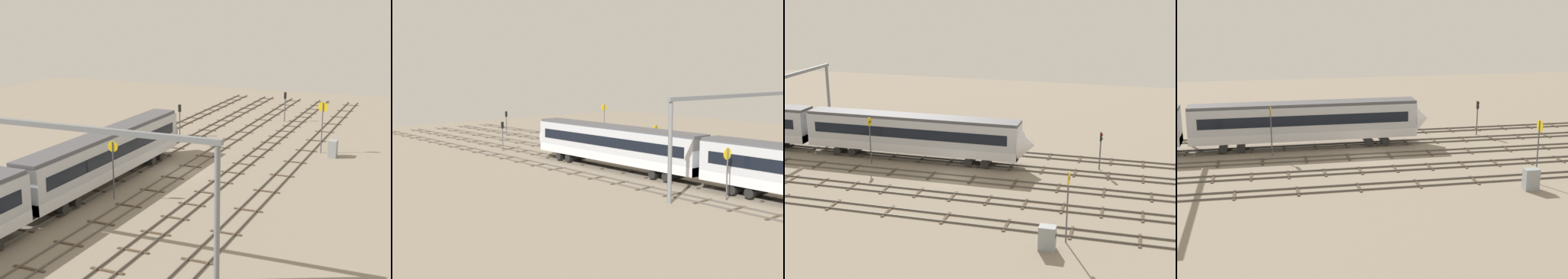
# 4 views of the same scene
# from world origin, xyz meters

# --- Properties ---
(ground_plane) EXTENTS (110.18, 110.18, 0.00)m
(ground_plane) POSITION_xyz_m (0.00, 0.00, 0.00)
(ground_plane) COLOR gray
(track_near_foreground) EXTENTS (94.18, 2.40, 0.16)m
(track_near_foreground) POSITION_xyz_m (0.00, -9.47, 0.07)
(track_near_foreground) COLOR #59544C
(track_near_foreground) RESTS_ON ground
(track_second_near) EXTENTS (94.18, 2.40, 0.16)m
(track_second_near) POSITION_xyz_m (0.00, -4.74, 0.06)
(track_second_near) COLOR #59544C
(track_second_near) RESTS_ON ground
(track_middle) EXTENTS (94.18, 2.40, 0.16)m
(track_middle) POSITION_xyz_m (-0.00, 0.00, 0.07)
(track_middle) COLOR #59544C
(track_middle) RESTS_ON ground
(track_with_train) EXTENTS (94.18, 2.40, 0.16)m
(track_with_train) POSITION_xyz_m (0.00, 4.74, 0.06)
(track_with_train) COLOR #59544C
(track_with_train) RESTS_ON ground
(track_far_background) EXTENTS (94.18, 2.40, 0.16)m
(track_far_background) POSITION_xyz_m (0.00, 9.47, 0.06)
(track_far_background) COLOR #59544C
(track_far_background) RESTS_ON ground
(train) EXTENTS (50.40, 3.24, 4.80)m
(train) POSITION_xyz_m (-17.89, 4.74, 2.66)
(train) COLOR #B7BCC6
(train) RESTS_ON ground
(speed_sign_near_foreground) EXTENTS (0.14, 0.94, 5.14)m
(speed_sign_near_foreground) POSITION_xyz_m (-9.70, 1.94, 3.35)
(speed_sign_near_foreground) COLOR #4C4C51
(speed_sign_near_foreground) RESTS_ON ground
(speed_sign_far_trackside) EXTENTS (0.14, 1.08, 5.72)m
(speed_sign_far_trackside) POSITION_xyz_m (12.88, -11.15, 3.82)
(speed_sign_far_trackside) COLOR #4C4C51
(speed_sign_far_trackside) RESTS_ON ground
(signal_light_trackside_approach) EXTENTS (0.31, 0.32, 4.02)m
(signal_light_trackside_approach) POSITION_xyz_m (14.08, 6.63, 2.66)
(signal_light_trackside_approach) COLOR #4C4C51
(signal_light_trackside_approach) RESTS_ON ground
(relay_cabinet) EXTENTS (1.27, 0.88, 1.86)m
(relay_cabinet) POSITION_xyz_m (11.66, -12.67, 0.93)
(relay_cabinet) COLOR gray
(relay_cabinet) RESTS_ON ground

